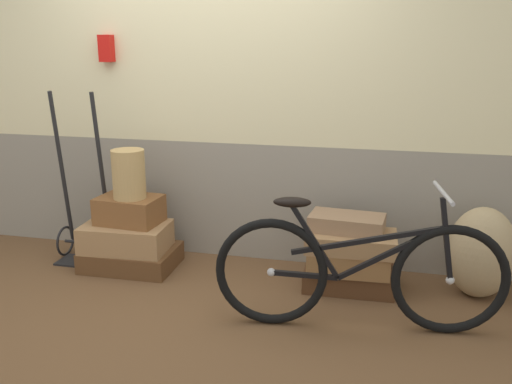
{
  "coord_description": "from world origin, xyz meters",
  "views": [
    {
      "loc": [
        1.31,
        -3.23,
        1.66
      ],
      "look_at": [
        0.48,
        0.25,
        0.69
      ],
      "focal_mm": 38.59,
      "sensor_mm": 36.0,
      "label": 1
    }
  ],
  "objects": [
    {
      "name": "suitcase_2",
      "position": [
        -0.52,
        0.38,
        0.45
      ],
      "size": [
        0.48,
        0.36,
        0.2
      ],
      "primitive_type": "cube",
      "rotation": [
        0.0,
        0.0,
        -0.08
      ],
      "color": "brown",
      "rests_on": "suitcase_1"
    },
    {
      "name": "wicker_basket",
      "position": [
        -0.5,
        0.35,
        0.73
      ],
      "size": [
        0.24,
        0.24,
        0.36
      ],
      "primitive_type": "cylinder",
      "color": "tan",
      "rests_on": "suitcase_2"
    },
    {
      "name": "bicycle",
      "position": [
        1.2,
        -0.19,
        0.36
      ],
      "size": [
        1.7,
        0.46,
        0.87
      ],
      "color": "black",
      "rests_on": "ground"
    },
    {
      "name": "suitcase_6",
      "position": [
        1.09,
        0.38,
        0.47
      ],
      "size": [
        0.52,
        0.32,
        0.11
      ],
      "primitive_type": "cube",
      "rotation": [
        0.0,
        0.0,
        -0.09
      ],
      "color": "#937051",
      "rests_on": "suitcase_5"
    },
    {
      "name": "suitcase_5",
      "position": [
        1.13,
        0.34,
        0.35
      ],
      "size": [
        0.61,
        0.36,
        0.12
      ],
      "primitive_type": "cube",
      "rotation": [
        0.0,
        0.0,
        0.02
      ],
      "color": "#9E754C",
      "rests_on": "suitcase_4"
    },
    {
      "name": "suitcase_1",
      "position": [
        -0.54,
        0.33,
        0.25
      ],
      "size": [
        0.65,
        0.43,
        0.2
      ],
      "primitive_type": "cube",
      "rotation": [
        0.0,
        0.0,
        0.06
      ],
      "color": "#9E754C",
      "rests_on": "suitcase_0"
    },
    {
      "name": "station_building",
      "position": [
        0.01,
        0.85,
        1.38
      ],
      "size": [
        7.22,
        0.74,
        2.76
      ],
      "color": "gray",
      "rests_on": "ground"
    },
    {
      "name": "luggage_trolley",
      "position": [
        -0.94,
        0.43,
        0.33
      ],
      "size": [
        0.42,
        0.34,
        1.32
      ],
      "color": "black",
      "rests_on": "ground"
    },
    {
      "name": "suitcase_3",
      "position": [
        1.12,
        0.36,
        0.07
      ],
      "size": [
        0.62,
        0.37,
        0.14
      ],
      "primitive_type": "cube",
      "rotation": [
        0.0,
        0.0,
        0.02
      ],
      "color": "#4C2D19",
      "rests_on": "ground"
    },
    {
      "name": "suitcase_4",
      "position": [
        1.11,
        0.34,
        0.22
      ],
      "size": [
        0.57,
        0.36,
        0.15
      ],
      "primitive_type": "cube",
      "rotation": [
        0.0,
        0.0,
        0.05
      ],
      "color": "olive",
      "rests_on": "suitcase_3"
    },
    {
      "name": "ground",
      "position": [
        0.0,
        0.0,
        -0.03
      ],
      "size": [
        9.22,
        5.2,
        0.06
      ],
      "primitive_type": "cube",
      "color": "brown"
    },
    {
      "name": "suitcase_0",
      "position": [
        -0.52,
        0.36,
        0.08
      ],
      "size": [
        0.69,
        0.49,
        0.15
      ],
      "primitive_type": "cube",
      "rotation": [
        0.0,
        0.0,
        0.01
      ],
      "color": "brown",
      "rests_on": "ground"
    },
    {
      "name": "burlap_sack",
      "position": [
        1.97,
        0.44,
        0.31
      ],
      "size": [
        0.44,
        0.38,
        0.63
      ],
      "primitive_type": "ellipsoid",
      "color": "tan",
      "rests_on": "ground"
    }
  ]
}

